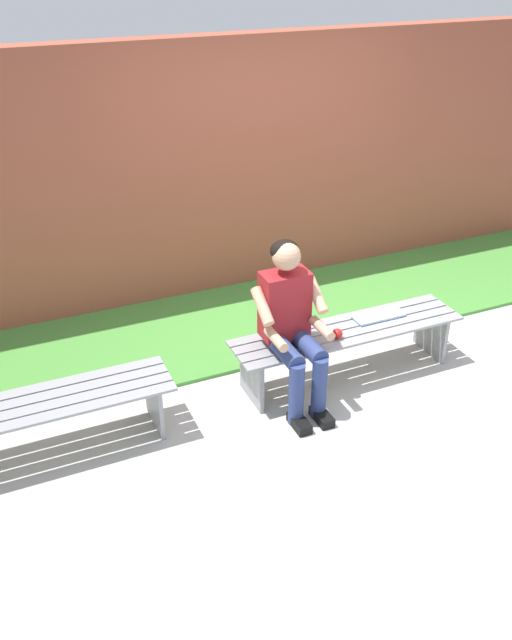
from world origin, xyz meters
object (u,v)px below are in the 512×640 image
(bench_near, at_px, (347,339))
(book_open, at_px, (379,316))
(bench_far, at_px, (27,417))
(apple, at_px, (337,334))
(person_seated, at_px, (292,321))

(bench_near, bearing_deg, book_open, -170.13)
(bench_far, bearing_deg, apple, 177.74)
(bench_near, distance_m, book_open, 0.33)
(person_seated, distance_m, book_open, 0.89)
(apple, bearing_deg, bench_near, -149.16)
(bench_near, relative_size, person_seated, 1.51)
(bench_far, relative_size, apple, 24.25)
(person_seated, bearing_deg, apple, -178.50)
(bench_far, height_order, apple, apple)
(bench_near, distance_m, person_seated, 0.64)
(bench_far, distance_m, person_seated, 1.88)
(book_open, bearing_deg, bench_near, 10.10)
(bench_near, height_order, apple, apple)
(bench_near, distance_m, bench_far, 2.38)
(bench_far, distance_m, apple, 2.24)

